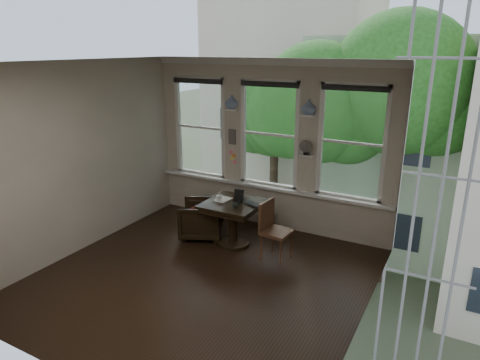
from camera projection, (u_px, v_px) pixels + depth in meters
The scene contains 25 objects.
ground at pixel (202, 277), 6.16m from camera, with size 4.50×4.50×0.00m, color black.
ceiling at pixel (196, 62), 5.26m from camera, with size 4.50×4.50×0.00m, color silver.
wall_back at pixel (270, 145), 7.60m from camera, with size 4.50×4.50×0.00m, color beige.
wall_front at pixel (60, 243), 3.82m from camera, with size 4.50×4.50×0.00m, color beige.
wall_left at pixel (80, 158), 6.74m from camera, with size 4.50×4.50×0.00m, color beige.
wall_right at pixel (371, 207), 4.68m from camera, with size 4.50×4.50×0.00m, color beige.
window_left at pixel (201, 127), 8.20m from camera, with size 1.10×0.12×1.90m, color white, non-canonical shape.
window_center at pixel (270, 134), 7.54m from camera, with size 1.10×0.12×1.90m, color white, non-canonical shape.
window_right at pixel (352, 143), 6.88m from camera, with size 1.10×0.12×1.90m, color white, non-canonical shape.
shelf_left at pixel (232, 109), 7.66m from camera, with size 0.26×0.16×0.03m, color white.
shelf_right at pixel (308, 115), 7.00m from camera, with size 0.26×0.16×0.03m, color white.
intercom at pixel (233, 137), 7.84m from camera, with size 0.14×0.06×0.28m, color #59544F.
sticky_notes at pixel (233, 155), 7.95m from camera, with size 0.16×0.01×0.24m, color pink, non-canonical shape.
desk_fan at pixel (306, 150), 7.16m from camera, with size 0.20×0.20×0.24m, color #59544F, non-canonical shape.
vase_left at pixel (232, 102), 7.62m from camera, with size 0.24×0.24×0.25m, color silver.
vase_right at pixel (309, 107), 6.96m from camera, with size 0.24×0.24×0.25m, color silver.
table at pixel (233, 224), 7.09m from camera, with size 0.90×0.90×0.75m, color black, non-canonical shape.
armchair_left at pixel (201, 219), 7.41m from camera, with size 0.69×0.71×0.65m, color black.
cushion_red at pixel (201, 212), 7.37m from camera, with size 0.45×0.45×0.06m, color maroon.
side_chair_right at pixel (277, 232), 6.57m from camera, with size 0.42×0.42×0.92m, color #4B2E1A, non-canonical shape.
laptop at pixel (251, 205), 6.82m from camera, with size 0.34×0.22×0.03m, color black.
mug at pixel (219, 198), 7.02m from camera, with size 0.10×0.10×0.09m, color white.
drinking_glass at pixel (235, 204), 6.74m from camera, with size 0.13×0.13×0.11m, color white.
tablet at pixel (239, 196), 6.94m from camera, with size 0.16×0.02×0.22m, color black.
papers at pixel (223, 199), 7.11m from camera, with size 0.22×0.30×0.00m, color silver.
Camera 1 is at (3.08, -4.53, 3.19)m, focal length 32.00 mm.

